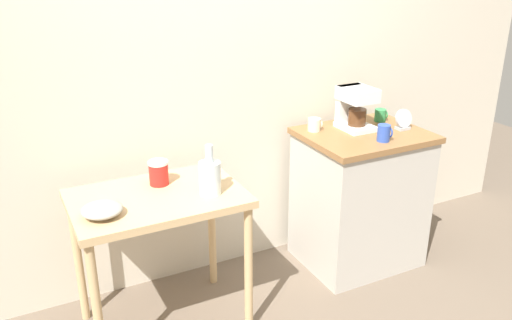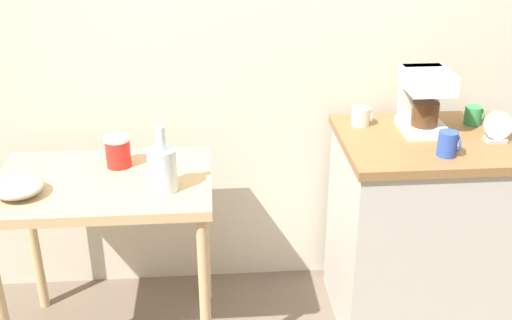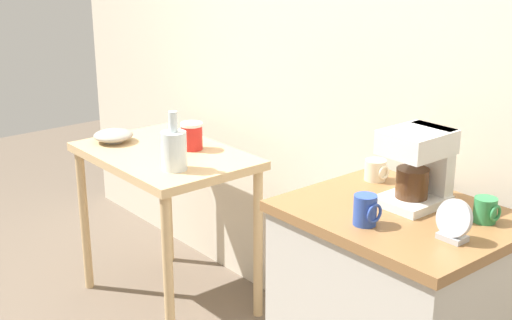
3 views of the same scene
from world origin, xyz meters
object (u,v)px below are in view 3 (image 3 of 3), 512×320
object	(u,v)px
mug_small_cream	(376,170)
mug_blue	(366,210)
coffee_maker	(419,163)
table_clock	(454,222)
bowl_stoneware	(113,135)
mug_tall_green	(486,210)
glass_carafe_vase	(174,149)
canister_enamel	(192,136)

from	to	relation	value
mug_small_cream	mug_blue	distance (m)	0.42
coffee_maker	table_clock	bearing A→B (deg)	-31.67
bowl_stoneware	mug_tall_green	bearing A→B (deg)	9.65
bowl_stoneware	table_clock	bearing A→B (deg)	3.66
glass_carafe_vase	canister_enamel	size ratio (longest dim) A/B	2.01
glass_carafe_vase	table_clock	distance (m)	1.33
glass_carafe_vase	canister_enamel	distance (m)	0.30
coffee_maker	mug_tall_green	world-z (taller)	coffee_maker
bowl_stoneware	mug_blue	distance (m)	1.62
coffee_maker	mug_blue	distance (m)	0.29
bowl_stoneware	mug_small_cream	xyz separation A→B (m)	(1.36, 0.34, 0.11)
mug_tall_green	table_clock	bearing A→B (deg)	-85.17
bowl_stoneware	mug_blue	size ratio (longest dim) A/B	1.94
coffee_maker	mug_blue	xyz separation A→B (m)	(0.01, -0.27, -0.09)
mug_tall_green	mug_small_cream	xyz separation A→B (m)	(-0.48, 0.03, -0.00)
bowl_stoneware	glass_carafe_vase	size ratio (longest dim) A/B	0.73
glass_carafe_vase	mug_small_cream	distance (m)	0.90
glass_carafe_vase	mug_tall_green	world-z (taller)	glass_carafe_vase
glass_carafe_vase	table_clock	xyz separation A→B (m)	(1.33, 0.12, 0.07)
coffee_maker	canister_enamel	bearing A→B (deg)	-177.71
glass_carafe_vase	mug_blue	world-z (taller)	glass_carafe_vase
glass_carafe_vase	mug_small_cream	xyz separation A→B (m)	(0.83, 0.34, 0.05)
coffee_maker	table_clock	size ratio (longest dim) A/B	2.03
canister_enamel	mug_small_cream	bearing A→B (deg)	6.51
glass_carafe_vase	mug_blue	size ratio (longest dim) A/B	2.64
bowl_stoneware	canister_enamel	size ratio (longest dim) A/B	1.47
mug_tall_green	canister_enamel	bearing A→B (deg)	-176.70
bowl_stoneware	glass_carafe_vase	xyz separation A→B (m)	(0.53, 0.00, 0.06)
coffee_maker	bowl_stoneware	bearing A→B (deg)	-170.19
bowl_stoneware	table_clock	world-z (taller)	table_clock
mug_tall_green	glass_carafe_vase	bearing A→B (deg)	-166.64
bowl_stoneware	mug_small_cream	size ratio (longest dim) A/B	2.21
mug_blue	table_clock	distance (m)	0.27
coffee_maker	mug_tall_green	distance (m)	0.26
mug_tall_green	mug_blue	xyz separation A→B (m)	(-0.23, -0.31, 0.01)
mug_small_cream	table_clock	distance (m)	0.55
mug_tall_green	mug_small_cream	world-z (taller)	mug_tall_green
mug_tall_green	mug_blue	world-z (taller)	mug_blue
table_clock	mug_blue	bearing A→B (deg)	-154.83
mug_tall_green	table_clock	world-z (taller)	table_clock
glass_carafe_vase	bowl_stoneware	bearing A→B (deg)	-179.77
bowl_stoneware	mug_small_cream	world-z (taller)	mug_small_cream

